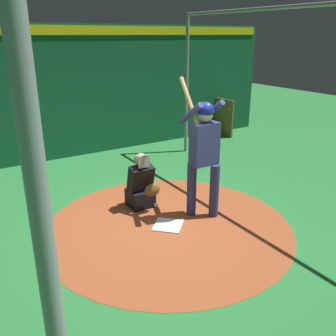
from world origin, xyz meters
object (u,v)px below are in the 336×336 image
at_px(home_plate, 168,225).
at_px(baseball_0, 156,205).
at_px(batter, 204,148).
at_px(bat_rack, 220,117).
at_px(catcher, 141,186).

height_order(home_plate, baseball_0, baseball_0).
bearing_deg(batter, bat_rack, 137.48).
height_order(batter, baseball_0, batter).
bearing_deg(home_plate, batter, 92.42).
distance_m(catcher, bat_rack, 5.32).
xyz_separation_m(home_plate, baseball_0, (-0.65, 0.16, 0.03)).
xyz_separation_m(bat_rack, baseball_0, (3.30, -4.10, -0.45)).
distance_m(catcher, baseball_0, 0.41).
xyz_separation_m(home_plate, batter, (-0.03, 0.66, 1.12)).
bearing_deg(baseball_0, catcher, -130.71).
bearing_deg(baseball_0, bat_rack, 128.85).
xyz_separation_m(catcher, baseball_0, (0.16, 0.18, -0.33)).
relative_size(batter, bat_rack, 1.85).
bearing_deg(home_plate, bat_rack, 132.85).
distance_m(home_plate, baseball_0, 0.67).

